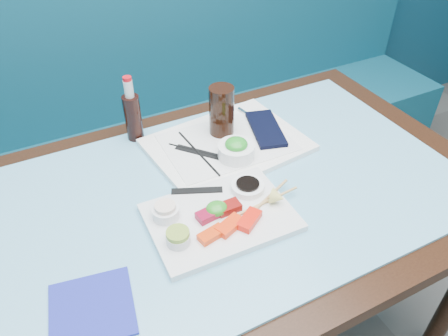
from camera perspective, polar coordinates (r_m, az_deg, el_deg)
name	(u,v)px	position (r m, az deg, el deg)	size (l,w,h in m)	color
booth_bench	(146,142)	(2.03, -10.11, 3.41)	(3.00, 0.56, 1.17)	#0D4558
dining_table	(234,211)	(1.24, 1.32, -5.70)	(1.40, 0.90, 0.75)	black
glass_top	(235,188)	(1.18, 1.39, -2.68)	(1.22, 0.76, 0.01)	#66ABCC
sashimi_plate	(220,217)	(1.08, -0.48, -6.46)	(0.35, 0.25, 0.02)	silver
salmon_left	(212,234)	(1.02, -1.61, -8.67)	(0.06, 0.03, 0.02)	red
salmon_mid	(230,226)	(1.04, 0.77, -7.53)	(0.07, 0.03, 0.02)	red
salmon_right	(249,220)	(1.05, 3.33, -6.78)	(0.07, 0.03, 0.02)	red
tuna_left	(208,215)	(1.06, -2.06, -6.12)	(0.06, 0.03, 0.02)	maroon
tuna_right	(228,207)	(1.08, 0.58, -5.16)	(0.06, 0.04, 0.02)	maroon
seaweed_garnish	(217,208)	(1.07, -0.97, -5.31)	(0.05, 0.05, 0.03)	#28891F
ramekin_wasabi	(178,239)	(1.01, -6.00, -9.17)	(0.06, 0.06, 0.02)	silver
wasabi_fill	(178,233)	(1.00, -6.07, -8.50)	(0.05, 0.05, 0.01)	olive
ramekin_ginger	(166,212)	(1.07, -7.62, -5.77)	(0.07, 0.07, 0.03)	white
ginger_fill	(165,207)	(1.06, -7.70, -5.03)	(0.05, 0.05, 0.01)	beige
soy_dish	(248,187)	(1.14, 3.10, -2.50)	(0.09, 0.09, 0.02)	white
soy_fill	(248,184)	(1.13, 3.12, -2.06)	(0.06, 0.06, 0.01)	black
lemon_wedge	(278,197)	(1.10, 7.02, -3.83)	(0.04, 0.04, 0.03)	#E5DA6C
chopstick_sleeve	(197,190)	(1.14, -3.56, -2.95)	(0.13, 0.02, 0.00)	black
wooden_chopstick_a	(262,203)	(1.10, 5.00, -4.59)	(0.01, 0.01, 0.23)	tan
wooden_chopstick_b	(265,202)	(1.11, 5.44, -4.44)	(0.01, 0.01, 0.20)	tan
serving_tray	(227,145)	(1.31, 0.40, 3.04)	(0.44, 0.33, 0.02)	white
paper_placemat	(227,142)	(1.31, 0.40, 3.37)	(0.37, 0.26, 0.00)	silver
seaweed_bowl	(236,151)	(1.24, 1.60, 2.19)	(0.10, 0.10, 0.04)	white
seaweed_salad	(236,144)	(1.22, 1.62, 3.14)	(0.06, 0.06, 0.03)	#218F23
cola_glass	(222,111)	(1.31, -0.32, 7.46)	(0.08, 0.08, 0.15)	black
navy_pouch	(266,129)	(1.36, 5.47, 5.10)	(0.08, 0.19, 0.02)	black
fork	(247,114)	(1.43, 3.05, 7.07)	(0.01, 0.01, 0.09)	silver
black_chopstick_a	(198,153)	(1.26, -3.38, 2.01)	(0.01, 0.01, 0.24)	black
black_chopstick_b	(201,152)	(1.27, -3.05, 2.09)	(0.01, 0.01, 0.21)	black
tray_sleeve	(200,153)	(1.26, -3.21, 2.02)	(0.02, 0.15, 0.00)	black
cola_bottle_body	(133,118)	(1.34, -11.79, 6.44)	(0.05, 0.05, 0.14)	black
cola_bottle_neck	(129,89)	(1.30, -12.36, 10.10)	(0.03, 0.03, 0.05)	silver
cola_bottle_cap	(127,79)	(1.28, -12.55, 11.32)	(0.03, 0.03, 0.01)	red
blue_napkin	(92,309)	(0.96, -16.88, -17.18)	(0.17, 0.17, 0.01)	navy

